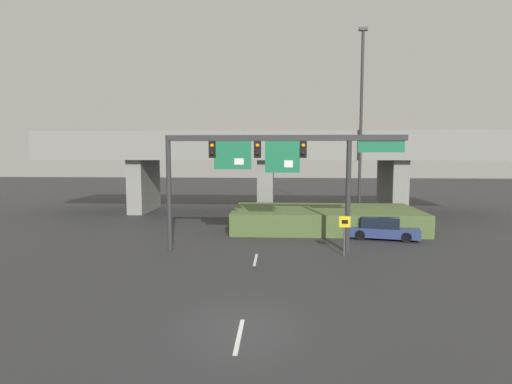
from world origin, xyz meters
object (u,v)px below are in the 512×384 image
object	(u,v)px
parked_sedan_near_right	(382,228)
signal_gantry	(273,159)
speed_limit_sign	(345,230)
highway_light_pole_near	(361,121)

from	to	relation	value
parked_sedan_near_right	signal_gantry	bearing A→B (deg)	-138.82
signal_gantry	speed_limit_sign	bearing A→B (deg)	-14.31
signal_gantry	parked_sedan_near_right	bearing A→B (deg)	28.29
speed_limit_sign	highway_light_pole_near	distance (m)	14.68
parked_sedan_near_right	speed_limit_sign	bearing A→B (deg)	-110.75
signal_gantry	speed_limit_sign	world-z (taller)	signal_gantry
parked_sedan_near_right	highway_light_pole_near	bearing A→B (deg)	102.35
signal_gantry	highway_light_pole_near	bearing A→B (deg)	58.36
signal_gantry	parked_sedan_near_right	world-z (taller)	signal_gantry
highway_light_pole_near	speed_limit_sign	bearing A→B (deg)	-104.54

